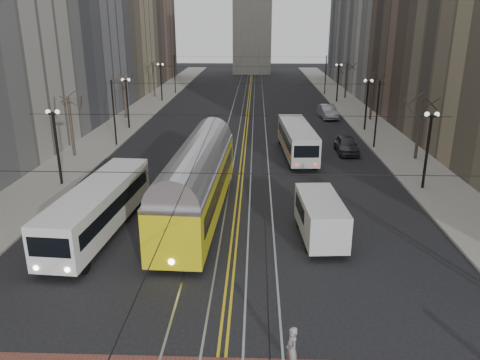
# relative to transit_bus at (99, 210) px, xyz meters

# --- Properties ---
(ground) EXTENTS (260.00, 260.00, 0.00)m
(ground) POSITION_rel_transit_bus_xyz_m (7.99, -9.72, -1.47)
(ground) COLOR black
(ground) RESTS_ON ground
(sidewalk_left) EXTENTS (5.00, 140.00, 0.15)m
(sidewalk_left) POSITION_rel_transit_bus_xyz_m (-7.01, 35.28, -1.39)
(sidewalk_left) COLOR gray
(sidewalk_left) RESTS_ON ground
(sidewalk_right) EXTENTS (5.00, 140.00, 0.15)m
(sidewalk_right) POSITION_rel_transit_bus_xyz_m (22.99, 35.28, -1.39)
(sidewalk_right) COLOR gray
(sidewalk_right) RESTS_ON ground
(streetcar_rails) EXTENTS (4.80, 130.00, 0.02)m
(streetcar_rails) POSITION_rel_transit_bus_xyz_m (7.99, 35.28, -1.46)
(streetcar_rails) COLOR gray
(streetcar_rails) RESTS_ON ground
(centre_lines) EXTENTS (0.42, 130.00, 0.01)m
(centre_lines) POSITION_rel_transit_bus_xyz_m (7.99, 35.28, -1.46)
(centre_lines) COLOR gold
(centre_lines) RESTS_ON ground
(lamp_posts) EXTENTS (27.60, 57.20, 5.60)m
(lamp_posts) POSITION_rel_transit_bus_xyz_m (7.99, 19.03, 1.33)
(lamp_posts) COLOR black
(lamp_posts) RESTS_ON ground
(street_trees) EXTENTS (31.68, 53.28, 5.60)m
(street_trees) POSITION_rel_transit_bus_xyz_m (7.99, 25.53, 1.33)
(street_trees) COLOR #382D23
(street_trees) RESTS_ON ground
(trolley_wires) EXTENTS (25.96, 120.00, 6.60)m
(trolley_wires) POSITION_rel_transit_bus_xyz_m (7.99, 25.11, 2.31)
(trolley_wires) COLOR black
(trolley_wires) RESTS_ON ground
(transit_bus) EXTENTS (3.33, 11.87, 2.93)m
(transit_bus) POSITION_rel_transit_bus_xyz_m (0.00, 0.00, 0.00)
(transit_bus) COLOR white
(transit_bus) RESTS_ON ground
(streetcar) EXTENTS (3.66, 16.13, 3.78)m
(streetcar) POSITION_rel_transit_bus_xyz_m (5.49, 2.93, 0.42)
(streetcar) COLOR yellow
(streetcar) RESTS_ON ground
(rear_bus) EXTENTS (3.04, 11.20, 2.89)m
(rear_bus) POSITION_rel_transit_bus_xyz_m (12.99, 17.25, -0.02)
(rear_bus) COLOR #B9B9B9
(rear_bus) RESTS_ON ground
(cargo_van) EXTENTS (2.53, 5.76, 2.49)m
(cargo_van) POSITION_rel_transit_bus_xyz_m (12.90, -0.48, -0.22)
(cargo_van) COLOR silver
(cargo_van) RESTS_ON ground
(sedan_grey) EXTENTS (1.93, 4.75, 1.62)m
(sedan_grey) POSITION_rel_transit_bus_xyz_m (17.83, 18.54, -0.66)
(sedan_grey) COLOR #3B3C42
(sedan_grey) RESTS_ON ground
(sedan_silver) EXTENTS (2.29, 5.37, 1.72)m
(sedan_silver) POSITION_rel_transit_bus_xyz_m (18.49, 35.64, -0.60)
(sedan_silver) COLOR #95979C
(sedan_silver) RESTS_ON ground
(pedestrian_b) EXTENTS (0.55, 0.71, 1.72)m
(pedestrian_b) POSITION_rel_transit_bus_xyz_m (10.54, -11.22, -0.59)
(pedestrian_b) COLOR gray
(pedestrian_b) RESTS_ON crosswalk_band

